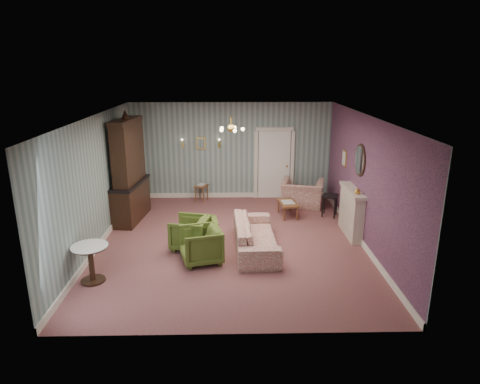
{
  "coord_description": "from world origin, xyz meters",
  "views": [
    {
      "loc": [
        -0.01,
        -9.13,
        3.98
      ],
      "look_at": [
        0.2,
        0.4,
        1.1
      ],
      "focal_mm": 31.92,
      "sensor_mm": 36.0,
      "label": 1
    }
  ],
  "objects_px": {
    "olive_chair_b": "(190,231)",
    "side_table_black": "(330,206)",
    "olive_chair_c": "(203,230)",
    "fireplace": "(351,212)",
    "pedestal_table": "(91,264)",
    "sofa_chintz": "(256,231)",
    "olive_chair_a": "(201,243)",
    "coffee_table": "(288,209)",
    "wingback_chair": "(303,189)",
    "dresser": "(128,168)"
  },
  "relations": [
    {
      "from": "sofa_chintz",
      "to": "pedestal_table",
      "type": "xyz_separation_m",
      "value": [
        -3.18,
        -1.41,
        -0.07
      ]
    },
    {
      "from": "pedestal_table",
      "to": "dresser",
      "type": "bearing_deg",
      "value": 90.0
    },
    {
      "from": "sofa_chintz",
      "to": "pedestal_table",
      "type": "relative_size",
      "value": 3.04
    },
    {
      "from": "olive_chair_c",
      "to": "pedestal_table",
      "type": "xyz_separation_m",
      "value": [
        -2.0,
        -1.76,
        0.04
      ]
    },
    {
      "from": "sofa_chintz",
      "to": "fireplace",
      "type": "xyz_separation_m",
      "value": [
        2.33,
        0.78,
        0.14
      ]
    },
    {
      "from": "dresser",
      "to": "coffee_table",
      "type": "xyz_separation_m",
      "value": [
        4.17,
        0.14,
        -1.21
      ]
    },
    {
      "from": "olive_chair_c",
      "to": "fireplace",
      "type": "xyz_separation_m",
      "value": [
        3.51,
        0.43,
        0.25
      ]
    },
    {
      "from": "olive_chair_a",
      "to": "pedestal_table",
      "type": "xyz_separation_m",
      "value": [
        -2.01,
        -0.81,
        -0.04
      ]
    },
    {
      "from": "olive_chair_b",
      "to": "olive_chair_c",
      "type": "height_order",
      "value": "olive_chair_b"
    },
    {
      "from": "olive_chair_b",
      "to": "coffee_table",
      "type": "relative_size",
      "value": 1.01
    },
    {
      "from": "olive_chair_b",
      "to": "sofa_chintz",
      "type": "xyz_separation_m",
      "value": [
        1.46,
        -0.1,
        0.04
      ]
    },
    {
      "from": "fireplace",
      "to": "olive_chair_b",
      "type": "bearing_deg",
      "value": -169.83
    },
    {
      "from": "wingback_chair",
      "to": "side_table_black",
      "type": "bearing_deg",
      "value": 138.32
    },
    {
      "from": "olive_chair_a",
      "to": "fireplace",
      "type": "bearing_deg",
      "value": 96.44
    },
    {
      "from": "olive_chair_b",
      "to": "fireplace",
      "type": "bearing_deg",
      "value": 112.99
    },
    {
      "from": "wingback_chair",
      "to": "olive_chair_a",
      "type": "bearing_deg",
      "value": 66.61
    },
    {
      "from": "side_table_black",
      "to": "pedestal_table",
      "type": "bearing_deg",
      "value": -146.5
    },
    {
      "from": "olive_chair_c",
      "to": "wingback_chair",
      "type": "height_order",
      "value": "wingback_chair"
    },
    {
      "from": "olive_chair_c",
      "to": "sofa_chintz",
      "type": "height_order",
      "value": "sofa_chintz"
    },
    {
      "from": "olive_chair_c",
      "to": "dresser",
      "type": "bearing_deg",
      "value": -136.99
    },
    {
      "from": "fireplace",
      "to": "side_table_black",
      "type": "relative_size",
      "value": 2.33
    },
    {
      "from": "sofa_chintz",
      "to": "wingback_chair",
      "type": "bearing_deg",
      "value": -29.14
    },
    {
      "from": "pedestal_table",
      "to": "sofa_chintz",
      "type": "bearing_deg",
      "value": 23.92
    },
    {
      "from": "dresser",
      "to": "side_table_black",
      "type": "distance_m",
      "value": 5.42
    },
    {
      "from": "sofa_chintz",
      "to": "olive_chair_a",
      "type": "bearing_deg",
      "value": 115.13
    },
    {
      "from": "olive_chair_b",
      "to": "fireplace",
      "type": "distance_m",
      "value": 3.86
    },
    {
      "from": "olive_chair_c",
      "to": "fireplace",
      "type": "height_order",
      "value": "fireplace"
    },
    {
      "from": "sofa_chintz",
      "to": "side_table_black",
      "type": "bearing_deg",
      "value": -47.3
    },
    {
      "from": "dresser",
      "to": "pedestal_table",
      "type": "distance_m",
      "value": 3.55
    },
    {
      "from": "olive_chair_b",
      "to": "side_table_black",
      "type": "relative_size",
      "value": 1.33
    },
    {
      "from": "olive_chair_a",
      "to": "dresser",
      "type": "xyz_separation_m",
      "value": [
        -2.01,
        2.58,
        1.0
      ]
    },
    {
      "from": "olive_chair_c",
      "to": "wingback_chair",
      "type": "xyz_separation_m",
      "value": [
        2.7,
        2.62,
        0.18
      ]
    },
    {
      "from": "coffee_table",
      "to": "olive_chair_c",
      "type": "bearing_deg",
      "value": -140.72
    },
    {
      "from": "wingback_chair",
      "to": "side_table_black",
      "type": "distance_m",
      "value": 1.08
    },
    {
      "from": "olive_chair_c",
      "to": "fireplace",
      "type": "distance_m",
      "value": 3.55
    },
    {
      "from": "coffee_table",
      "to": "fireplace",
      "type": "bearing_deg",
      "value": -45.03
    },
    {
      "from": "coffee_table",
      "to": "olive_chair_a",
      "type": "bearing_deg",
      "value": -128.45
    },
    {
      "from": "olive_chair_c",
      "to": "sofa_chintz",
      "type": "relative_size",
      "value": 0.29
    },
    {
      "from": "olive_chair_a",
      "to": "dresser",
      "type": "distance_m",
      "value": 3.42
    },
    {
      "from": "pedestal_table",
      "to": "olive_chair_b",
      "type": "bearing_deg",
      "value": 41.28
    },
    {
      "from": "wingback_chair",
      "to": "dresser",
      "type": "distance_m",
      "value": 4.89
    },
    {
      "from": "olive_chair_b",
      "to": "olive_chair_c",
      "type": "xyz_separation_m",
      "value": [
        0.28,
        0.25,
        -0.07
      ]
    },
    {
      "from": "sofa_chintz",
      "to": "side_table_black",
      "type": "height_order",
      "value": "sofa_chintz"
    },
    {
      "from": "side_table_black",
      "to": "olive_chair_a",
      "type": "bearing_deg",
      "value": -140.66
    },
    {
      "from": "olive_chair_b",
      "to": "sofa_chintz",
      "type": "height_order",
      "value": "sofa_chintz"
    },
    {
      "from": "olive_chair_b",
      "to": "side_table_black",
      "type": "xyz_separation_m",
      "value": [
        3.58,
        2.0,
        -0.1
      ]
    },
    {
      "from": "side_table_black",
      "to": "fireplace",
      "type": "bearing_deg",
      "value": -80.95
    },
    {
      "from": "olive_chair_c",
      "to": "coffee_table",
      "type": "xyz_separation_m",
      "value": [
        2.17,
        1.77,
        -0.12
      ]
    },
    {
      "from": "olive_chair_b",
      "to": "pedestal_table",
      "type": "bearing_deg",
      "value": -35.9
    },
    {
      "from": "olive_chair_a",
      "to": "side_table_black",
      "type": "height_order",
      "value": "olive_chair_a"
    }
  ]
}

